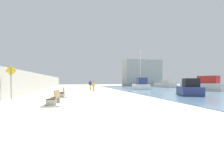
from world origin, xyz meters
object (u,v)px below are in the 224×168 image
bench_near (54,102)px  boat_distant (203,85)px  boat_mid_bay (165,84)px  person_walking (93,85)px  person_standing (90,84)px  pedestrian_sign (11,79)px  boat_far_right (141,85)px  boat_far_left (189,89)px  bench_far (62,95)px

bench_near → boat_distant: 25.31m
boat_distant → boat_mid_bay: size_ratio=1.07×
person_walking → person_standing: bearing=93.7°
boat_mid_bay → pedestrian_sign: (-27.20, -24.34, 1.00)m
boat_far_right → pedestrian_sign: 22.88m
boat_distant → boat_far_left: boat_distant is taller
boat_mid_bay → person_walking: bearing=-145.4°
boat_far_left → pedestrian_sign: 17.33m
bench_far → boat_distant: size_ratio=0.31×
person_walking → pedestrian_sign: (-7.68, -10.88, 0.85)m
person_standing → boat_distant: 18.81m
boat_distant → boat_mid_bay: 15.28m
boat_distant → boat_far_right: boat_far_right is taller
person_walking → bench_near: bearing=-105.0°
person_standing → bench_far: bearing=-106.6°
boat_far_left → boat_far_right: size_ratio=0.61×
bench_near → pedestrian_sign: pedestrian_sign is taller
person_standing → boat_mid_bay: size_ratio=0.27×
person_walking → person_standing: 3.27m
boat_distant → pedestrian_sign: pedestrian_sign is taller
person_walking → boat_far_right: (9.41, 4.31, -0.06)m
bench_far → boat_distant: (21.82, 7.38, 0.69)m
bench_near → pedestrian_sign: (-3.79, 3.67, 1.53)m
person_walking → boat_far_left: 13.59m
boat_distant → pedestrian_sign: 27.20m
boat_far_left → person_walking: bearing=134.8°
person_standing → boat_mid_bay: bearing=27.3°
bench_near → person_standing: size_ratio=1.24×
person_standing → boat_far_right: 9.68m
pedestrian_sign → person_standing: bearing=62.1°
boat_distant → person_walking: bearing=174.5°
boat_distant → boat_far_left: (-8.35, -7.90, -0.21)m
bench_near → pedestrian_sign: 5.49m
bench_far → person_standing: 12.94m
bench_far → boat_distant: boat_distant is taller
bench_near → boat_distant: bearing=30.4°
bench_near → boat_far_left: boat_far_left is taller
bench_far → boat_far_right: (13.30, 13.43, 0.62)m
bench_near → boat_far_right: 23.08m
boat_far_right → bench_far: bearing=-134.7°
person_walking → pedestrian_sign: 13.34m
person_walking → boat_mid_bay: (19.52, 13.46, -0.15)m
boat_distant → boat_far_left: size_ratio=1.52×
person_walking → person_standing: (-0.21, 3.26, 0.11)m
bench_far → boat_far_left: (13.46, -0.53, 0.48)m
boat_far_left → pedestrian_sign: pedestrian_sign is taller
boat_distant → boat_mid_bay: boat_distant is taller
person_walking → boat_far_left: (9.57, -9.65, -0.20)m
bench_near → boat_distant: boat_distant is taller
person_walking → pedestrian_sign: bearing=-125.2°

